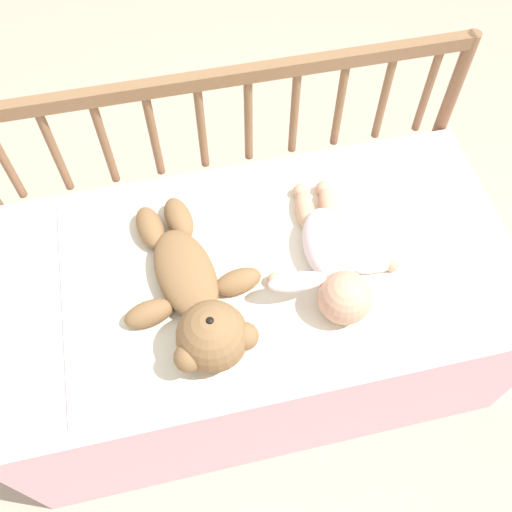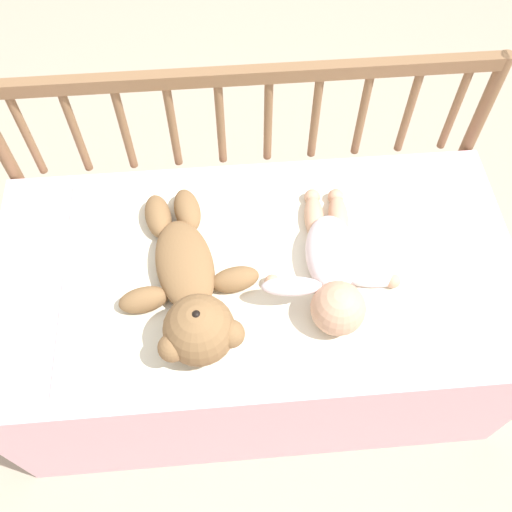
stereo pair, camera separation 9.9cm
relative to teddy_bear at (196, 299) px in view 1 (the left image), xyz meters
name	(u,v)px [view 1 (the left image)]	position (x,y,z in m)	size (l,w,h in m)	color
ground_plane	(256,350)	(0.16, 0.08, -0.57)	(12.00, 12.00, 0.00)	tan
crib_mattress	(256,315)	(0.16, 0.08, -0.31)	(1.30, 0.67, 0.51)	#EDB7C6
crib_rail	(226,140)	(0.16, 0.44, 0.02)	(1.30, 0.04, 0.81)	brown
blanket	(254,270)	(0.15, 0.08, -0.06)	(0.92, 0.59, 0.01)	silver
teddy_bear	(196,299)	(0.00, 0.00, 0.00)	(0.34, 0.50, 0.16)	olive
baby	(333,259)	(0.33, 0.04, -0.01)	(0.35, 0.43, 0.12)	white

